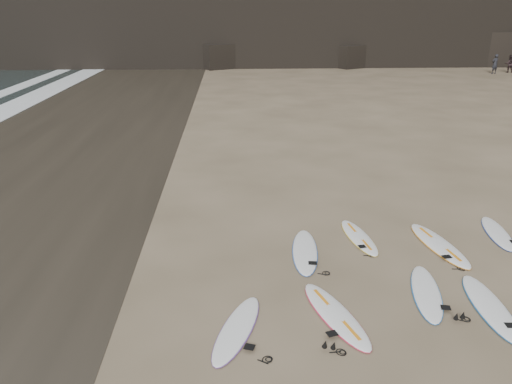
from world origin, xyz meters
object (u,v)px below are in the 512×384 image
surfboard_1 (336,314)px  surfboard_7 (439,244)px  surfboard_3 (490,306)px  person_a (495,64)px  person_b (509,64)px  surfboard_5 (305,251)px  surfboard_8 (497,233)px  surfboard_2 (426,292)px  surfboard_6 (359,237)px  surfboard_0 (237,328)px

surfboard_1 → surfboard_7: surfboard_7 is taller
surfboard_3 → person_a: bearing=66.9°
surfboard_3 → person_b: (22.07, 40.02, 0.78)m
surfboard_1 → person_a: size_ratio=1.42×
surfboard_5 → surfboard_8: surfboard_5 is taller
surfboard_2 → surfboard_7: 2.64m
surfboard_7 → person_b: person_b is taller
surfboard_1 → surfboard_6: surfboard_1 is taller
surfboard_6 → surfboard_7: (2.04, -0.60, 0.01)m
surfboard_1 → surfboard_3: 3.37m
person_b → surfboard_0: bearing=67.0°
surfboard_1 → surfboard_8: 6.58m
surfboard_1 → surfboard_5: (-0.22, 2.90, 0.00)m
surfboard_2 → person_b: bearing=72.7°
surfboard_3 → surfboard_5: bearing=146.4°
surfboard_0 → surfboard_7: 6.51m
surfboard_1 → surfboard_2: 2.34m
surfboard_5 → surfboard_7: 3.68m
surfboard_6 → surfboard_7: surfboard_7 is taller
surfboard_1 → surfboard_8: size_ratio=1.12×
surfboard_1 → surfboard_3: (3.36, 0.12, 0.00)m
surfboard_1 → person_b: person_b is taller
surfboard_1 → surfboard_2: surfboard_1 is taller
surfboard_3 → surfboard_8: 4.16m
surfboard_7 → person_a: (20.08, 36.22, 0.87)m
surfboard_6 → person_b: (24.02, 36.46, 0.79)m
surfboard_7 → surfboard_0: bearing=-156.3°
surfboard_0 → surfboard_8: (7.48, 4.12, -0.00)m
surfboard_2 → person_b: person_b is taller
person_a → person_b: size_ratio=1.11×
surfboard_6 → surfboard_2: bearing=-81.8°
surfboard_0 → surfboard_3: (5.43, 0.49, 0.00)m
surfboard_1 → surfboard_6: size_ratio=1.11×
surfboard_2 → surfboard_5: size_ratio=0.94×
person_a → person_b: bearing=-172.7°
surfboard_1 → surfboard_2: bearing=1.4°
surfboard_6 → surfboard_8: size_ratio=1.01×
surfboard_0 → surfboard_8: size_ratio=1.03×
surfboard_5 → surfboard_8: 5.70m
person_b → surfboard_5: bearing=66.6°
surfboard_0 → surfboard_2: surfboard_2 is taller
surfboard_5 → person_b: (25.66, 37.24, 0.78)m
surfboard_0 → person_b: size_ratio=1.45×
surfboard_7 → person_b: 43.10m
surfboard_0 → surfboard_5: (1.84, 3.27, 0.00)m
surfboard_8 → surfboard_6: bearing=-168.1°
surfboard_3 → surfboard_7: size_ratio=0.95×
surfboard_0 → surfboard_8: surfboard_0 is taller
surfboard_8 → person_a: (18.12, 35.56, 0.88)m
surfboard_1 → surfboard_8: bearing=17.5°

